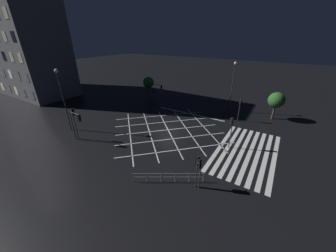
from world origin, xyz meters
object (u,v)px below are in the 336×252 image
object	(u,v)px
traffic_light_sw_main	(197,165)
street_tree_near	(148,83)
traffic_light_median_south	(231,127)
traffic_light_ne_cross	(157,90)
street_tree_far	(276,100)
street_lamp_west	(233,78)
traffic_light_nw_cross	(76,121)
traffic_light_ne_main	(154,93)
traffic_light_se_main	(240,105)
traffic_light_nw_main	(74,118)
traffic_light_sw_cross	(200,167)
street_lamp_east	(60,86)

from	to	relation	value
traffic_light_sw_main	street_tree_near	bearing A→B (deg)	45.47
traffic_light_median_south	traffic_light_ne_cross	bearing A→B (deg)	-26.67
traffic_light_median_south	street_tree_near	world-z (taller)	street_tree_near
traffic_light_median_south	traffic_light_ne_cross	distance (m)	19.43
traffic_light_sw_main	street_tree_far	bearing A→B (deg)	-11.71
street_tree_near	street_lamp_west	bearing A→B (deg)	-90.57
traffic_light_sw_main	traffic_light_nw_cross	size ratio (longest dim) A/B	0.80
traffic_light_sw_main	traffic_light_ne_main	distance (m)	24.33
traffic_light_se_main	street_tree_near	world-z (taller)	street_tree_near
traffic_light_nw_main	traffic_light_se_main	world-z (taller)	traffic_light_nw_main
traffic_light_sw_main	traffic_light_sw_cross	bearing A→B (deg)	-104.13
traffic_light_sw_main	traffic_light_nw_main	distance (m)	17.95
traffic_light_sw_cross	traffic_light_ne_cross	bearing A→B (deg)	-45.81
traffic_light_ne_cross	street_lamp_east	bearing A→B (deg)	-106.26
traffic_light_nw_cross	traffic_light_ne_cross	size ratio (longest dim) A/B	0.97
traffic_light_nw_main	street_lamp_east	xyz separation A→B (m)	(1.10, 3.54, 3.53)
traffic_light_se_main	traffic_light_ne_cross	bearing A→B (deg)	-88.17
street_lamp_west	street_lamp_east	bearing A→B (deg)	138.08
traffic_light_median_south	traffic_light_nw_cross	world-z (taller)	traffic_light_nw_cross
traffic_light_ne_cross	street_lamp_east	size ratio (longest dim) A/B	0.49
traffic_light_sw_main	street_lamp_west	xyz separation A→B (m)	(21.61, 2.88, 3.94)
traffic_light_nw_cross	traffic_light_nw_main	distance (m)	1.09
traffic_light_sw_main	traffic_light_ne_cross	xyz separation A→B (m)	(17.35, 16.67, 0.81)
traffic_light_nw_main	street_lamp_east	world-z (taller)	street_lamp_east
traffic_light_ne_main	traffic_light_ne_cross	size ratio (longest dim) A/B	0.81
traffic_light_ne_cross	street_tree_far	distance (m)	21.78
traffic_light_sw_main	traffic_light_sw_cross	size ratio (longest dim) A/B	1.03
traffic_light_median_south	traffic_light_sw_main	bearing A→B (deg)	85.48
street_lamp_east	street_lamp_west	size ratio (longest dim) A/B	1.00
traffic_light_ne_cross	street_tree_far	xyz separation A→B (m)	(4.76, -21.26, 0.08)
street_tree_far	traffic_light_ne_cross	bearing A→B (deg)	102.61
street_lamp_west	traffic_light_nw_cross	bearing A→B (deg)	147.69
traffic_light_ne_main	traffic_light_nw_main	size ratio (longest dim) A/B	0.79
street_lamp_west	street_tree_near	bearing A→B (deg)	89.43
traffic_light_sw_cross	street_lamp_west	world-z (taller)	street_lamp_west
traffic_light_ne_cross	street_lamp_west	bearing A→B (deg)	17.16
traffic_light_median_south	traffic_light_se_main	distance (m)	9.30
traffic_light_nw_cross	street_lamp_east	distance (m)	6.00
traffic_light_ne_main	traffic_light_se_main	xyz separation A→B (m)	(0.70, -16.90, 0.24)
traffic_light_sw_main	traffic_light_ne_main	size ratio (longest dim) A/B	0.96
street_tree_near	traffic_light_sw_main	bearing A→B (deg)	-134.53
traffic_light_ne_cross	street_tree_far	world-z (taller)	street_tree_far
traffic_light_sw_main	traffic_light_ne_main	world-z (taller)	traffic_light_ne_main
traffic_light_sw_main	street_tree_near	xyz separation A→B (m)	(21.80, 22.16, 0.75)
traffic_light_sw_main	traffic_light_ne_main	xyz separation A→B (m)	(17.17, 17.23, 0.10)
traffic_light_sw_main	street_lamp_west	world-z (taller)	street_lamp_west
traffic_light_ne_main	traffic_light_sw_main	bearing A→B (deg)	45.09
traffic_light_nw_cross	street_lamp_west	distance (m)	26.46
traffic_light_ne_main	traffic_light_nw_main	distance (m)	17.40
traffic_light_median_south	traffic_light_nw_cross	size ratio (longest dim) A/B	0.98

